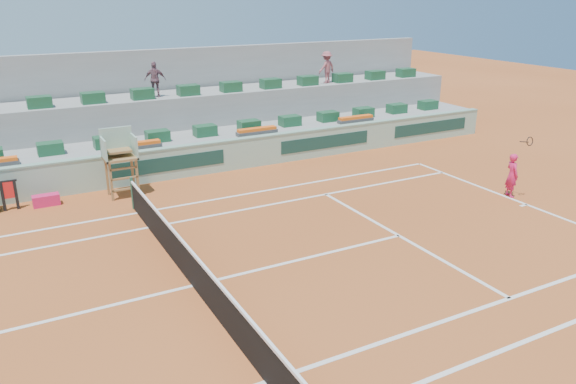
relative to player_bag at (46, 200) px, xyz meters
name	(u,v)px	position (x,y,z in m)	size (l,w,h in m)	color
ground	(193,286)	(2.53, -7.64, -0.19)	(90.00, 90.00, 0.00)	#9B471E
seating_tier_lower	(104,157)	(2.53, 3.06, 0.41)	(36.00, 4.00, 1.20)	gray
seating_tier_upper	(94,132)	(2.53, 4.66, 1.11)	(36.00, 2.40, 2.60)	gray
stadium_back_wall	(85,104)	(2.53, 6.26, 2.01)	(36.00, 0.40, 4.40)	gray
player_bag	(46,200)	(0.00, 0.00, 0.00)	(0.86, 0.38, 0.38)	#DD1C57
spectator_mid	(155,79)	(5.18, 4.26, 3.15)	(0.87, 0.36, 1.49)	#754E5B
spectator_right	(327,67)	(13.67, 4.19, 3.18)	(0.99, 0.57, 1.53)	#984C52
court_lines	(193,286)	(2.53, -7.64, -0.19)	(23.89, 11.09, 0.01)	silver
tennis_net	(191,267)	(2.53, -7.64, 0.34)	(0.10, 11.97, 1.10)	black
advertising_hoarding	(116,170)	(2.56, 0.86, 0.44)	(36.00, 0.34, 1.26)	#91B6A1
umpire_chair	(119,153)	(2.53, -0.14, 1.35)	(1.10, 0.90, 2.40)	brown
seat_row_lower	(106,142)	(2.53, 2.16, 1.23)	(32.90, 0.60, 0.44)	#194D2D
seat_row_upper	(93,98)	(2.53, 4.06, 2.63)	(32.90, 0.60, 0.44)	#194D2D
flower_planters	(68,154)	(1.03, 1.36, 1.14)	(26.80, 0.36, 0.28)	#454545
towel_rack	(9,193)	(-1.07, 0.11, 0.41)	(0.58, 0.10, 1.03)	black
tennis_player	(512,175)	(14.58, -6.75, 0.60)	(0.52, 0.89, 2.28)	#DD1C57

